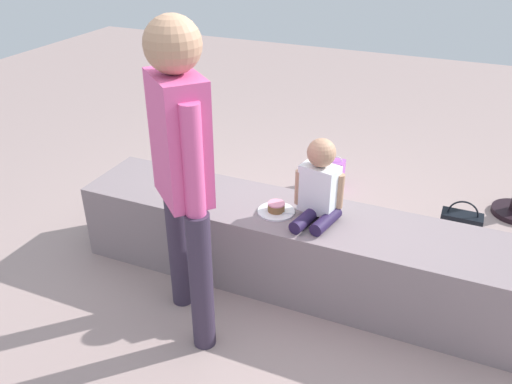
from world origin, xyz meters
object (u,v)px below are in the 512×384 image
at_px(cake_plate, 276,209).
at_px(child_seated, 319,185).
at_px(adult_standing, 181,159).
at_px(gift_bag, 331,173).
at_px(water_bottle_near_gift, 406,236).
at_px(handbag_black_leather, 460,225).
at_px(party_cup_red, 333,221).

bearing_deg(cake_plate, child_seated, 9.96).
xyz_separation_m(adult_standing, gift_bag, (0.27, 1.88, -0.90)).
bearing_deg(cake_plate, water_bottle_near_gift, 44.13).
xyz_separation_m(child_seated, gift_bag, (-0.27, 1.31, -0.59)).
distance_m(child_seated, adult_standing, 0.84).
xyz_separation_m(gift_bag, water_bottle_near_gift, (0.73, -0.67, -0.02)).
distance_m(gift_bag, handbag_black_leather, 1.13).
height_order(child_seated, cake_plate, child_seated).
xyz_separation_m(child_seated, party_cup_red, (-0.08, 0.71, -0.66)).
relative_size(child_seated, water_bottle_near_gift, 2.21).
bearing_deg(gift_bag, water_bottle_near_gift, -42.59).
xyz_separation_m(water_bottle_near_gift, handbag_black_leather, (0.33, 0.29, 0.00)).
xyz_separation_m(adult_standing, party_cup_red, (0.46, 1.28, -0.97)).
height_order(gift_bag, water_bottle_near_gift, gift_bag).
relative_size(cake_plate, gift_bag, 0.79).
relative_size(adult_standing, handbag_black_leather, 5.74).
xyz_separation_m(gift_bag, handbag_black_leather, (1.06, -0.38, -0.02)).
bearing_deg(handbag_black_leather, water_bottle_near_gift, -138.96).
distance_m(gift_bag, party_cup_red, 0.63).
xyz_separation_m(cake_plate, water_bottle_near_gift, (0.70, 0.68, -0.42)).
bearing_deg(handbag_black_leather, child_seated, -130.59).
height_order(child_seated, party_cup_red, child_seated).
relative_size(cake_plate, water_bottle_near_gift, 1.02).
relative_size(adult_standing, party_cup_red, 18.06).
distance_m(cake_plate, water_bottle_near_gift, 1.06).
distance_m(child_seated, cake_plate, 0.31).
bearing_deg(party_cup_red, child_seated, -83.91).
relative_size(child_seated, cake_plate, 2.16).
height_order(child_seated, handbag_black_leather, child_seated).
xyz_separation_m(water_bottle_near_gift, party_cup_red, (-0.54, 0.07, -0.05)).
xyz_separation_m(child_seated, handbag_black_leather, (0.79, 0.93, -0.61)).
bearing_deg(adult_standing, water_bottle_near_gift, 50.58).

